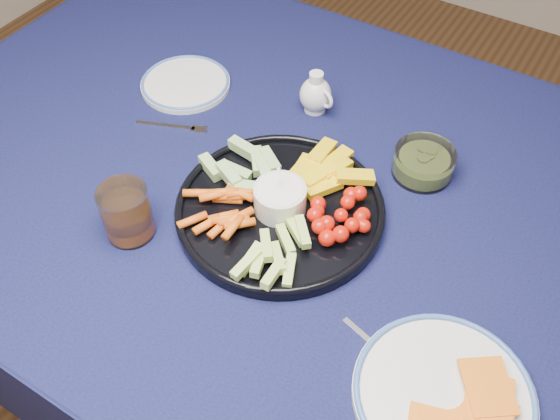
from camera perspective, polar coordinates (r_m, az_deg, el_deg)
The scene contains 9 objects.
dining_table at distance 1.18m, azimuth 2.89°, elevation -1.08°, with size 1.67×1.07×0.75m.
crudite_platter at distance 1.06m, azimuth -0.10°, elevation 0.42°, with size 0.36×0.36×0.11m.
creamer_pitcher at distance 1.25m, azimuth 3.29°, elevation 10.50°, with size 0.08×0.06×0.09m.
pickle_bowl at distance 1.15m, azimuth 12.97°, elevation 4.14°, with size 0.11×0.11×0.05m.
cheese_plate at distance 0.91m, azimuth 14.79°, elevation -15.89°, with size 0.25×0.25×0.03m.
juice_tumbler at distance 1.05m, azimuth -13.81°, elevation -0.44°, with size 0.08×0.08×0.10m.
fork_left at distance 1.25m, azimuth -9.38°, elevation 7.49°, with size 0.14×0.07×0.00m.
fork_right at distance 0.93m, azimuth 9.97°, elevation -13.24°, with size 0.15×0.05×0.00m.
side_plate_extra at distance 1.34m, azimuth -8.64°, elevation 11.40°, with size 0.19×0.19×0.02m.
Camera 1 is at (0.35, -0.68, 1.56)m, focal length 40.00 mm.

